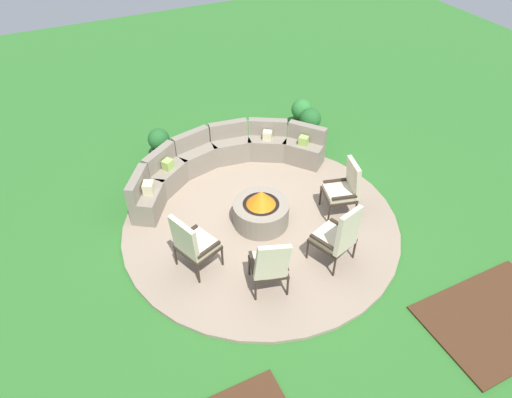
{
  "coord_description": "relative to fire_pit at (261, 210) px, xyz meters",
  "views": [
    {
      "loc": [
        -2.76,
        -5.47,
        5.79
      ],
      "look_at": [
        0.0,
        0.2,
        0.45
      ],
      "focal_mm": 32.49,
      "sensor_mm": 36.0,
      "label": 1
    }
  ],
  "objects": [
    {
      "name": "potted_plant_1",
      "position": [
        2.27,
        2.1,
        0.07
      ],
      "size": [
        0.48,
        0.48,
        0.74
      ],
      "color": "#605B56",
      "rests_on": "ground_plane"
    },
    {
      "name": "lounge_chair_back_right",
      "position": [
        1.48,
        -0.38,
        0.29
      ],
      "size": [
        0.68,
        0.67,
        1.09
      ],
      "rotation": [
        0.0,
        0.0,
        7.6
      ],
      "color": "#2D2319",
      "rests_on": "patio_circle"
    },
    {
      "name": "potted_plant_2",
      "position": [
        2.33,
        2.58,
        0.05
      ],
      "size": [
        0.49,
        0.49,
        0.73
      ],
      "color": "#605B56",
      "rests_on": "ground_plane"
    },
    {
      "name": "curved_stone_bench",
      "position": [
        -0.07,
        1.68,
        0.05
      ],
      "size": [
        4.18,
        1.64,
        0.82
      ],
      "color": "gray",
      "rests_on": "patio_circle"
    },
    {
      "name": "fire_pit",
      "position": [
        0.0,
        0.0,
        0.0
      ],
      "size": [
        1.0,
        1.0,
        0.71
      ],
      "color": "gray",
      "rests_on": "patio_circle"
    },
    {
      "name": "lounge_chair_back_left",
      "position": [
        0.68,
        -1.38,
        0.3
      ],
      "size": [
        0.75,
        0.76,
        1.17
      ],
      "rotation": [
        0.0,
        0.0,
        6.63
      ],
      "color": "#2D2319",
      "rests_on": "patio_circle"
    },
    {
      "name": "potted_plant_0",
      "position": [
        -1.0,
        2.81,
        0.05
      ],
      "size": [
        0.46,
        0.46,
        0.71
      ],
      "color": "#605B56",
      "rests_on": "ground_plane"
    },
    {
      "name": "ground_plane",
      "position": [
        0.0,
        0.0,
        -0.34
      ],
      "size": [
        24.0,
        24.0,
        0.0
      ],
      "primitive_type": "plane",
      "color": "#2D6B28"
    },
    {
      "name": "patio_circle",
      "position": [
        0.0,
        0.0,
        -0.31
      ],
      "size": [
        4.96,
        4.96,
        0.06
      ],
      "primitive_type": "cylinder",
      "color": "gray",
      "rests_on": "ground_plane"
    },
    {
      "name": "lounge_chair_front_right",
      "position": [
        -0.56,
        -1.42,
        0.28
      ],
      "size": [
        0.66,
        0.68,
        1.1
      ],
      "rotation": [
        0.0,
        0.0,
        6.02
      ],
      "color": "#2D2319",
      "rests_on": "patio_circle"
    },
    {
      "name": "mulch_bed_right",
      "position": [
        2.23,
        -3.37,
        -0.32
      ],
      "size": [
        2.13,
        1.48,
        0.04
      ],
      "primitive_type": "cube",
      "color": "#472B19",
      "rests_on": "ground_plane"
    },
    {
      "name": "lounge_chair_front_left",
      "position": [
        -1.44,
        -0.51,
        0.29
      ],
      "size": [
        0.73,
        0.75,
        1.11
      ],
      "rotation": [
        0.0,
        0.0,
        5.08
      ],
      "color": "#2D2319",
      "rests_on": "patio_circle"
    }
  ]
}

